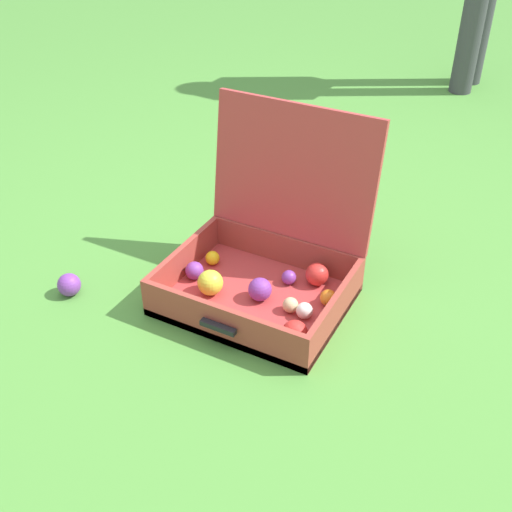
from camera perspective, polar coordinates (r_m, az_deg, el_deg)
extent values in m
plane|color=#4C8C38|center=(1.97, 2.20, -3.99)|extent=(16.00, 16.00, 0.00)
cube|color=#B23838|center=(1.95, 0.00, -3.90)|extent=(0.54, 0.43, 0.03)
cube|color=#9E3D33|center=(2.03, -6.52, -0.58)|extent=(0.02, 0.43, 0.13)
cube|color=#9E3D33|center=(1.84, 7.24, -5.01)|extent=(0.02, 0.43, 0.13)
cube|color=#9E3D33|center=(1.78, -3.10, -6.23)|extent=(0.50, 0.02, 0.13)
cube|color=#9E3D33|center=(2.07, 2.66, 0.35)|extent=(0.50, 0.02, 0.13)
cube|color=#B23838|center=(1.96, 3.40, 7.60)|extent=(0.54, 0.08, 0.42)
cube|color=black|center=(1.76, -3.46, -6.45)|extent=(0.11, 0.02, 0.02)
sphere|color=yellow|center=(2.07, -3.97, -0.18)|extent=(0.05, 0.05, 0.05)
sphere|color=white|center=(1.85, 4.41, -4.96)|extent=(0.05, 0.05, 0.05)
sphere|color=#D1B784|center=(1.87, 3.14, -4.46)|extent=(0.05, 0.05, 0.05)
sphere|color=purple|center=(2.01, -5.60, -1.32)|extent=(0.06, 0.06, 0.06)
sphere|color=purple|center=(1.98, 3.04, -1.95)|extent=(0.05, 0.05, 0.05)
sphere|color=red|center=(1.76, 3.52, -7.01)|extent=(0.07, 0.07, 0.07)
sphere|color=#CCDB38|center=(1.93, -4.17, -2.42)|extent=(0.08, 0.08, 0.08)
sphere|color=red|center=(1.98, 5.55, -1.66)|extent=(0.07, 0.07, 0.07)
sphere|color=purple|center=(1.91, 0.36, -3.04)|extent=(0.07, 0.07, 0.07)
sphere|color=orange|center=(1.90, 6.58, -3.79)|extent=(0.05, 0.05, 0.05)
sphere|color=purple|center=(2.05, -16.58, -2.51)|extent=(0.07, 0.07, 0.07)
cylinder|color=#3D3D42|center=(3.63, 19.33, 20.77)|extent=(0.12, 0.12, 0.92)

